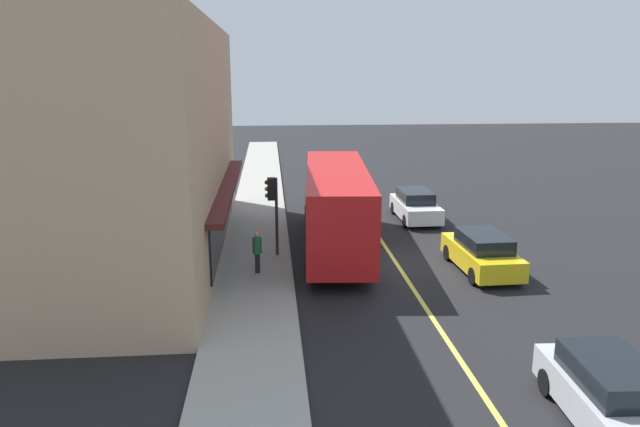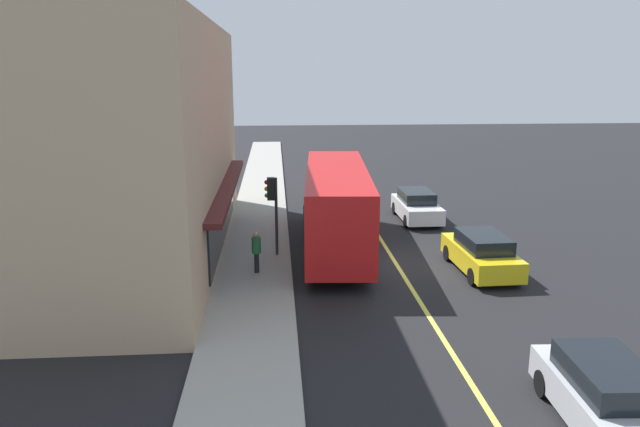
# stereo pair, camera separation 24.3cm
# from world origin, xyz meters

# --- Properties ---
(ground) EXTENTS (120.00, 120.00, 0.00)m
(ground) POSITION_xyz_m (0.00, 0.00, 0.00)
(ground) COLOR black
(sidewalk) EXTENTS (80.00, 2.83, 0.15)m
(sidewalk) POSITION_xyz_m (0.00, 5.61, 0.07)
(sidewalk) COLOR #9E9B93
(sidewalk) RESTS_ON ground
(lane_centre_stripe) EXTENTS (36.00, 0.16, 0.01)m
(lane_centre_stripe) POSITION_xyz_m (0.00, 0.00, 0.00)
(lane_centre_stripe) COLOR #D8D14C
(lane_centre_stripe) RESTS_ON ground
(storefront_building) EXTENTS (18.87, 8.82, 9.34)m
(storefront_building) POSITION_xyz_m (2.30, 11.12, 4.66)
(storefront_building) COLOR tan
(storefront_building) RESTS_ON ground
(bus) EXTENTS (11.28, 3.29, 3.50)m
(bus) POSITION_xyz_m (2.19, 2.17, 1.99)
(bus) COLOR red
(bus) RESTS_ON ground
(traffic_light) EXTENTS (0.30, 0.52, 3.20)m
(traffic_light) POSITION_xyz_m (1.14, 4.89, 2.53)
(traffic_light) COLOR #2D2D33
(traffic_light) RESTS_ON sidewalk
(car_silver) EXTENTS (4.38, 2.03, 1.52)m
(car_silver) POSITION_xyz_m (-11.41, -2.25, 0.74)
(car_silver) COLOR #B7BABF
(car_silver) RESTS_ON ground
(car_yellow) EXTENTS (4.36, 1.97, 1.52)m
(car_yellow) POSITION_xyz_m (-1.17, -3.04, 0.74)
(car_yellow) COLOR yellow
(car_yellow) RESTS_ON ground
(car_white) EXTENTS (4.31, 1.88, 1.52)m
(car_white) POSITION_xyz_m (6.92, -2.43, 0.74)
(car_white) COLOR white
(car_white) RESTS_ON ground
(pedestrian_near_storefront) EXTENTS (0.34, 0.34, 1.58)m
(pedestrian_near_storefront) POSITION_xyz_m (-1.02, 5.50, 1.09)
(pedestrian_near_storefront) COLOR black
(pedestrian_near_storefront) RESTS_ON sidewalk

